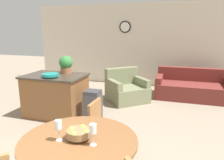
{
  "coord_description": "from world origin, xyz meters",
  "views": [
    {
      "loc": [
        1.14,
        -1.08,
        1.86
      ],
      "look_at": [
        -0.07,
        2.59,
        0.96
      ],
      "focal_mm": 35.0,
      "sensor_mm": 36.0,
      "label": 1
    }
  ],
  "objects_px": {
    "dining_table": "(79,154)",
    "teal_bowl": "(50,75)",
    "wine_glass_right": "(93,130)",
    "kitchen_island": "(56,95)",
    "potted_plant": "(66,64)",
    "armchair": "(126,90)",
    "fruit_bowl": "(79,133)",
    "trash_bin": "(93,106)",
    "dining_chair_far_side": "(103,128)",
    "wine_glass_left": "(58,126)",
    "couch": "(192,88)"
  },
  "relations": [
    {
      "from": "dining_table",
      "to": "teal_bowl",
      "type": "distance_m",
      "value": 2.52
    },
    {
      "from": "wine_glass_right",
      "to": "kitchen_island",
      "type": "relative_size",
      "value": 0.17
    },
    {
      "from": "kitchen_island",
      "to": "teal_bowl",
      "type": "height_order",
      "value": "teal_bowl"
    },
    {
      "from": "potted_plant",
      "to": "armchair",
      "type": "relative_size",
      "value": 0.3
    },
    {
      "from": "teal_bowl",
      "to": "fruit_bowl",
      "type": "bearing_deg",
      "value": -50.14
    },
    {
      "from": "wine_glass_right",
      "to": "trash_bin",
      "type": "distance_m",
      "value": 2.37
    },
    {
      "from": "teal_bowl",
      "to": "potted_plant",
      "type": "relative_size",
      "value": 0.89
    },
    {
      "from": "dining_chair_far_side",
      "to": "wine_glass_right",
      "type": "relative_size",
      "value": 4.02
    },
    {
      "from": "teal_bowl",
      "to": "trash_bin",
      "type": "height_order",
      "value": "teal_bowl"
    },
    {
      "from": "wine_glass_left",
      "to": "trash_bin",
      "type": "distance_m",
      "value": 2.28
    },
    {
      "from": "teal_bowl",
      "to": "potted_plant",
      "type": "height_order",
      "value": "potted_plant"
    },
    {
      "from": "teal_bowl",
      "to": "armchair",
      "type": "relative_size",
      "value": 0.27
    },
    {
      "from": "dining_table",
      "to": "armchair",
      "type": "distance_m",
      "value": 3.62
    },
    {
      "from": "fruit_bowl",
      "to": "potted_plant",
      "type": "xyz_separation_m",
      "value": [
        -1.51,
        2.41,
        0.27
      ]
    },
    {
      "from": "dining_table",
      "to": "fruit_bowl",
      "type": "distance_m",
      "value": 0.24
    },
    {
      "from": "fruit_bowl",
      "to": "teal_bowl",
      "type": "xyz_separation_m",
      "value": [
        -1.6,
        1.91,
        0.12
      ]
    },
    {
      "from": "fruit_bowl",
      "to": "couch",
      "type": "xyz_separation_m",
      "value": [
        1.24,
        4.4,
        -0.56
      ]
    },
    {
      "from": "dining_chair_far_side",
      "to": "potted_plant",
      "type": "distance_m",
      "value": 2.23
    },
    {
      "from": "fruit_bowl",
      "to": "trash_bin",
      "type": "xyz_separation_m",
      "value": [
        -0.72,
        2.04,
        -0.5
      ]
    },
    {
      "from": "armchair",
      "to": "wine_glass_right",
      "type": "bearing_deg",
      "value": -123.31
    },
    {
      "from": "kitchen_island",
      "to": "potted_plant",
      "type": "distance_m",
      "value": 0.72
    },
    {
      "from": "wine_glass_right",
      "to": "armchair",
      "type": "relative_size",
      "value": 0.17
    },
    {
      "from": "wine_glass_left",
      "to": "couch",
      "type": "height_order",
      "value": "wine_glass_left"
    },
    {
      "from": "dining_table",
      "to": "couch",
      "type": "distance_m",
      "value": 4.58
    },
    {
      "from": "trash_bin",
      "to": "fruit_bowl",
      "type": "bearing_deg",
      "value": -70.51
    },
    {
      "from": "fruit_bowl",
      "to": "wine_glass_right",
      "type": "relative_size",
      "value": 1.13
    },
    {
      "from": "dining_chair_far_side",
      "to": "trash_bin",
      "type": "height_order",
      "value": "dining_chair_far_side"
    },
    {
      "from": "dining_chair_far_side",
      "to": "wine_glass_right",
      "type": "bearing_deg",
      "value": 16.11
    },
    {
      "from": "fruit_bowl",
      "to": "trash_bin",
      "type": "relative_size",
      "value": 0.37
    },
    {
      "from": "couch",
      "to": "teal_bowl",
      "type": "bearing_deg",
      "value": -139.36
    },
    {
      "from": "potted_plant",
      "to": "armchair",
      "type": "xyz_separation_m",
      "value": [
        1.1,
        1.18,
        -0.82
      ]
    },
    {
      "from": "trash_bin",
      "to": "wine_glass_left",
      "type": "bearing_deg",
      "value": -75.66
    },
    {
      "from": "dining_chair_far_side",
      "to": "teal_bowl",
      "type": "relative_size",
      "value": 2.56
    },
    {
      "from": "fruit_bowl",
      "to": "trash_bin",
      "type": "distance_m",
      "value": 2.23
    },
    {
      "from": "armchair",
      "to": "teal_bowl",
      "type": "bearing_deg",
      "value": -167.95
    },
    {
      "from": "kitchen_island",
      "to": "trash_bin",
      "type": "relative_size",
      "value": 1.92
    },
    {
      "from": "dining_table",
      "to": "wine_glass_right",
      "type": "distance_m",
      "value": 0.39
    },
    {
      "from": "kitchen_island",
      "to": "teal_bowl",
      "type": "xyz_separation_m",
      "value": [
        0.04,
        -0.23,
        0.5
      ]
    },
    {
      "from": "wine_glass_right",
      "to": "dining_chair_far_side",
      "type": "bearing_deg",
      "value": 105.23
    },
    {
      "from": "trash_bin",
      "to": "armchair",
      "type": "relative_size",
      "value": 0.52
    },
    {
      "from": "kitchen_island",
      "to": "potted_plant",
      "type": "xyz_separation_m",
      "value": [
        0.13,
        0.27,
        0.65
      ]
    },
    {
      "from": "wine_glass_left",
      "to": "armchair",
      "type": "xyz_separation_m",
      "value": [
        -0.24,
        3.68,
        -0.64
      ]
    },
    {
      "from": "potted_plant",
      "to": "couch",
      "type": "distance_m",
      "value": 3.5
    },
    {
      "from": "wine_glass_right",
      "to": "trash_bin",
      "type": "relative_size",
      "value": 0.33
    },
    {
      "from": "wine_glass_left",
      "to": "couch",
      "type": "distance_m",
      "value": 4.75
    },
    {
      "from": "fruit_bowl",
      "to": "teal_bowl",
      "type": "bearing_deg",
      "value": 129.86
    },
    {
      "from": "wine_glass_left",
      "to": "trash_bin",
      "type": "bearing_deg",
      "value": 104.34
    },
    {
      "from": "dining_chair_far_side",
      "to": "couch",
      "type": "xyz_separation_m",
      "value": [
        1.3,
        3.56,
        -0.22
      ]
    },
    {
      "from": "dining_table",
      "to": "armchair",
      "type": "height_order",
      "value": "armchair"
    },
    {
      "from": "kitchen_island",
      "to": "couch",
      "type": "distance_m",
      "value": 3.67
    }
  ]
}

